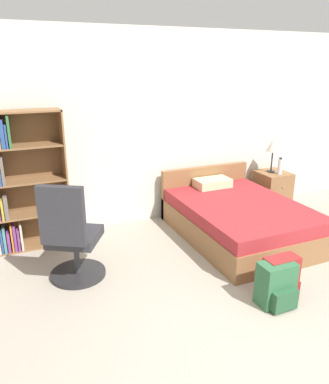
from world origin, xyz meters
The scene contains 10 objects.
ground_plane centered at (0.00, 0.00, 0.00)m, with size 14.00×14.00×0.00m, color #A39989.
wall_back centered at (0.00, 3.23, 1.30)m, with size 9.00×0.06×2.60m.
bookshelf centered at (-1.94, 2.96, 0.84)m, with size 0.91×0.31×1.66m.
bed centered at (0.65, 2.22, 0.25)m, with size 1.38×1.93×0.72m.
office_chair centered at (-1.51, 1.96, 0.47)m, with size 0.68×0.72×1.09m.
nightstand centered at (1.74, 2.87, 0.28)m, with size 0.45×0.50×0.57m.
table_lamp centered at (1.71, 2.90, 0.97)m, with size 0.21×0.21×0.52m.
water_bottle centered at (1.75, 2.75, 0.69)m, with size 0.07×0.07×0.26m.
backpack_green centered at (0.14, 0.80, 0.20)m, with size 0.33×0.28×0.42m.
backpack_red centered at (0.24, 0.86, 0.20)m, with size 0.34×0.22×0.43m.
Camera 1 is at (-2.01, -1.54, 2.14)m, focal length 35.00 mm.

